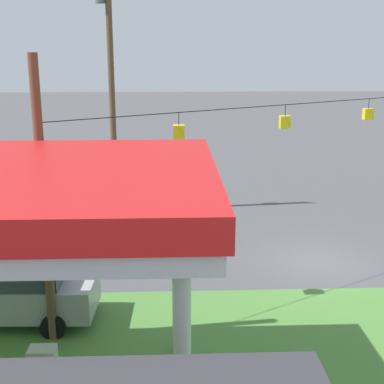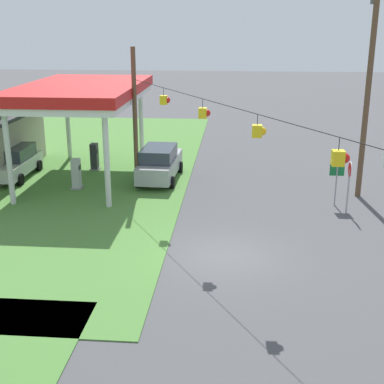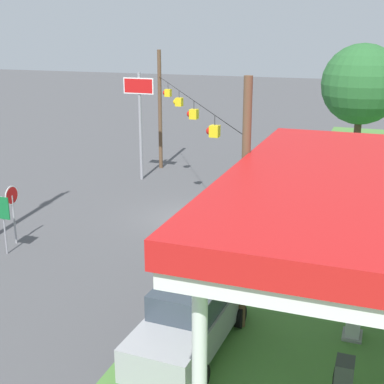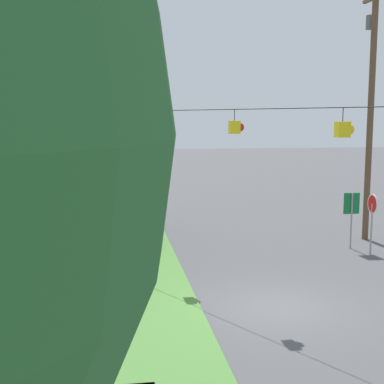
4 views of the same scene
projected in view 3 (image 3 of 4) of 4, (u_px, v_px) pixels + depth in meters
The scene contains 9 objects.
ground_plane at pixel (186, 218), 25.46m from camera, with size 160.00×160.00×0.00m, color #4C4C4F.
gas_station_canopy at pixel (364, 196), 12.44m from camera, with size 10.78×6.22×5.39m.
fuel_pump_near at pixel (354, 314), 15.33m from camera, with size 0.71×0.56×1.65m.
car_at_pumps_front at pixel (192, 314), 14.85m from camera, with size 5.22×2.25×1.97m.
stop_sign_roadside at pixel (12, 202), 21.95m from camera, with size 0.80×0.08×2.50m.
stop_sign_overhead at pixel (139, 107), 30.80m from camera, with size 0.22×1.87×6.29m.
route_sign at pixel (2, 214), 20.87m from camera, with size 0.10×0.70×2.40m.
signal_span_gantry at pixel (186, 133), 24.27m from camera, with size 17.35×10.24×7.45m.
tree_west_verge at pixel (362, 85), 32.13m from camera, with size 4.83×4.83×7.88m.
Camera 3 is at (22.44, 8.51, 8.58)m, focal length 50.00 mm.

